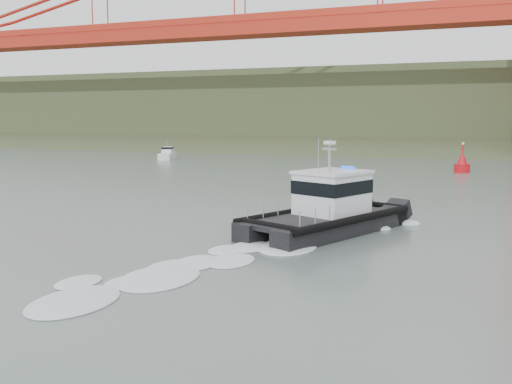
% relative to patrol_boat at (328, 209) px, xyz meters
% --- Properties ---
extents(ground, '(400.00, 400.00, 0.00)m').
position_rel_patrol_boat_xyz_m(ground, '(-3.06, -8.52, -1.34)').
color(ground, '#566760').
rests_on(ground, ground).
extents(headlands, '(500.00, 105.36, 27.12)m').
position_rel_patrol_boat_xyz_m(headlands, '(-3.06, 116.98, 5.71)').
color(headlands, '#3D512E').
rests_on(headlands, ground).
extents(patrol_boat, '(8.02, 11.69, 5.34)m').
position_rel_patrol_boat_xyz_m(patrol_boat, '(0.00, 0.00, 0.00)').
color(patrol_boat, black).
rests_on(patrol_boat, ground).
extents(motorboat, '(3.48, 5.88, 3.07)m').
position_rel_patrol_boat_xyz_m(motorboat, '(-37.34, 47.03, -0.57)').
color(motorboat, white).
rests_on(motorboat, ground).
extents(nav_buoy, '(1.82, 1.82, 3.80)m').
position_rel_patrol_boat_xyz_m(nav_buoy, '(6.27, 40.32, -0.34)').
color(nav_buoy, red).
rests_on(nav_buoy, ground).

